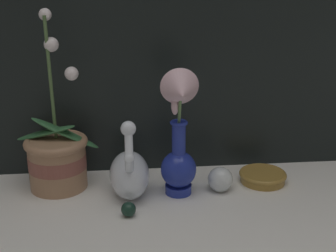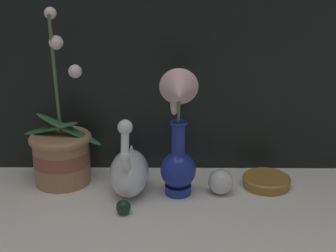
# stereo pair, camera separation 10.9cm
# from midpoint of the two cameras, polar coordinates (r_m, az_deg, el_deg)

# --- Properties ---
(ground_plane) EXTENTS (2.80, 2.80, 0.00)m
(ground_plane) POSITION_cam_midpoint_polar(r_m,az_deg,el_deg) (1.04, -2.70, -11.47)
(ground_plane) COLOR silver
(orchid_potted_plant) EXTENTS (0.21, 0.15, 0.44)m
(orchid_potted_plant) POSITION_cam_midpoint_polar(r_m,az_deg,el_deg) (1.19, -15.94, -3.61)
(orchid_potted_plant) COLOR #9E7556
(orchid_potted_plant) RESTS_ON ground_plane
(swan_figurine) EXTENTS (0.10, 0.20, 0.21)m
(swan_figurine) POSITION_cam_midpoint_polar(r_m,az_deg,el_deg) (1.13, -7.51, -5.63)
(swan_figurine) COLOR silver
(swan_figurine) RESTS_ON ground_plane
(blue_vase) EXTENTS (0.09, 0.11, 0.31)m
(blue_vase) POSITION_cam_midpoint_polar(r_m,az_deg,el_deg) (1.08, -1.49, -2.16)
(blue_vase) COLOR navy
(blue_vase) RESTS_ON ground_plane
(glass_sphere) EXTENTS (0.06, 0.06, 0.06)m
(glass_sphere) POSITION_cam_midpoint_polar(r_m,az_deg,el_deg) (1.15, 3.69, -6.57)
(glass_sphere) COLOR silver
(glass_sphere) RESTS_ON ground_plane
(amber_dish) EXTENTS (0.12, 0.12, 0.03)m
(amber_dish) POSITION_cam_midpoint_polar(r_m,az_deg,el_deg) (1.21, 8.96, -6.10)
(amber_dish) COLOR olive
(amber_dish) RESTS_ON ground_plane
(glass_bauble) EXTENTS (0.03, 0.03, 0.03)m
(glass_bauble) POSITION_cam_midpoint_polar(r_m,az_deg,el_deg) (1.05, -7.85, -10.10)
(glass_bauble) COLOR #142D23
(glass_bauble) RESTS_ON ground_plane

